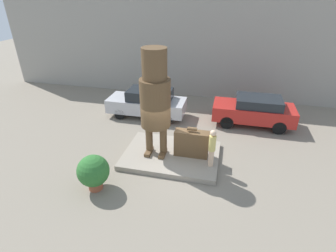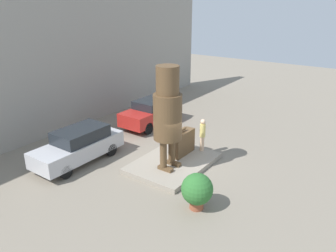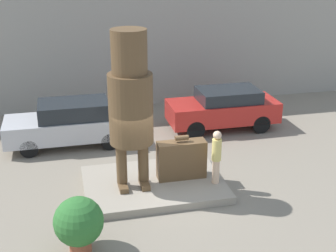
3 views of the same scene
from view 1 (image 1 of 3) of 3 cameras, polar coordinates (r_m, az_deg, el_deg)
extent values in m
plane|color=gray|center=(11.87, 0.72, -6.82)|extent=(60.00, 60.00, 0.00)
cube|color=gray|center=(11.81, 0.73, -6.37)|extent=(4.17, 3.00, 0.23)
cube|color=gray|center=(17.93, 6.74, 18.42)|extent=(28.00, 0.60, 7.73)
cube|color=brown|center=(11.72, -4.16, -5.59)|extent=(0.24, 0.71, 0.16)
cube|color=brown|center=(11.57, -1.13, -6.01)|extent=(0.24, 0.71, 0.16)
cylinder|color=brown|center=(11.44, -4.12, -2.38)|extent=(0.31, 0.31, 1.25)
cylinder|color=brown|center=(11.29, -1.03, -2.76)|extent=(0.31, 0.31, 1.25)
cylinder|color=brown|center=(10.63, -2.77, 5.00)|extent=(1.25, 1.25, 2.00)
cylinder|color=brown|center=(10.12, -2.98, 13.39)|extent=(0.98, 0.98, 1.20)
cube|color=brown|center=(11.35, 5.14, -3.82)|extent=(1.47, 0.49, 1.17)
cylinder|color=brown|center=(10.99, 5.29, -0.63)|extent=(0.40, 0.15, 0.15)
cylinder|color=beige|center=(10.92, 9.34, -6.87)|extent=(0.22, 0.22, 0.75)
cylinder|color=#DBC66B|center=(10.54, 9.63, -3.71)|extent=(0.28, 0.28, 0.66)
sphere|color=beige|center=(10.31, 9.83, -1.55)|extent=(0.25, 0.25, 0.25)
cube|color=#B7B7BC|center=(15.38, -4.67, 4.58)|extent=(4.49, 1.71, 0.76)
cube|color=#1E2328|center=(15.06, -3.95, 6.84)|extent=(2.47, 1.54, 0.58)
cylinder|color=black|center=(15.35, -10.44, 2.58)|extent=(0.63, 0.18, 0.63)
cylinder|color=black|center=(16.64, -8.42, 4.79)|extent=(0.63, 0.18, 0.63)
cylinder|color=black|center=(14.52, -0.28, 1.55)|extent=(0.63, 0.18, 0.63)
cylinder|color=black|center=(15.87, 1.01, 3.94)|extent=(0.63, 0.18, 0.63)
cube|color=#B2231E|center=(15.03, 17.98, 2.89)|extent=(4.29, 1.75, 0.79)
cube|color=#1E2328|center=(14.81, 19.16, 5.01)|extent=(2.36, 1.58, 0.48)
cylinder|color=black|center=(14.40, 12.67, 0.76)|extent=(0.71, 0.18, 0.71)
cylinder|color=black|center=(15.83, 12.87, 3.28)|extent=(0.71, 0.18, 0.71)
cylinder|color=black|center=(14.68, 23.04, -0.37)|extent=(0.71, 0.18, 0.71)
cylinder|color=black|center=(16.08, 22.34, 2.21)|extent=(0.71, 0.18, 0.71)
cylinder|color=brown|center=(10.51, -15.48, -12.25)|extent=(0.53, 0.53, 0.32)
sphere|color=#2D6B2D|center=(10.10, -15.96, -9.34)|extent=(1.19, 1.19, 1.19)
camera|label=2|loc=(13.62, -72.67, 11.45)|focal=35.00mm
camera|label=3|loc=(5.31, -106.67, -6.89)|focal=50.00mm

